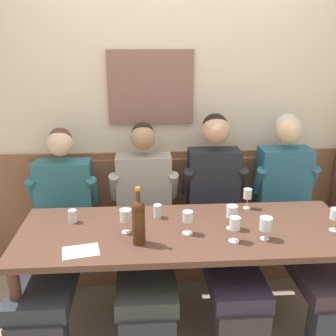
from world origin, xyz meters
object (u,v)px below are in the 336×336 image
(wall_bench, at_px, (176,239))
(wine_glass_mid_right, at_px, (336,215))
(wine_glass_center_rear, at_px, (248,195))
(wine_glass_mid_left, at_px, (126,217))
(wine_glass_near_bucket, at_px, (266,225))
(water_tumbler_left, at_px, (158,211))
(wine_glass_by_bottle, at_px, (187,218))
(water_tumbler_right, at_px, (73,216))
(wine_glass_left_end, at_px, (232,213))
(wine_bottle_clear_water, at_px, (139,220))
(dining_table, at_px, (186,240))
(person_center_right_seat, at_px, (220,213))
(person_left_seat, at_px, (57,229))
(person_right_seat, at_px, (145,223))
(wine_glass_right_end, at_px, (235,225))
(person_center_left_seat, at_px, (296,212))

(wall_bench, distance_m, wine_glass_mid_right, 1.35)
(wine_glass_center_rear, bearing_deg, wine_glass_mid_left, -159.97)
(wine_glass_near_bucket, distance_m, water_tumbler_left, 0.74)
(wine_glass_by_bottle, height_order, water_tumbler_right, wine_glass_by_bottle)
(wall_bench, height_order, wine_glass_left_end, wall_bench)
(wine_glass_left_end, height_order, water_tumbler_left, wine_glass_left_end)
(wine_bottle_clear_water, relative_size, wine_glass_mid_right, 2.42)
(dining_table, distance_m, water_tumbler_right, 0.78)
(wine_glass_mid_left, relative_size, water_tumbler_left, 1.68)
(wine_glass_center_rear, bearing_deg, water_tumbler_right, -173.22)
(wine_glass_by_bottle, xyz_separation_m, wine_glass_mid_left, (-0.39, 0.04, -0.00))
(person_center_right_seat, height_order, wine_glass_center_rear, person_center_right_seat)
(person_left_seat, height_order, person_right_seat, person_right_seat)
(person_center_right_seat, relative_size, wine_glass_right_end, 8.50)
(dining_table, height_order, wine_glass_center_rear, wine_glass_center_rear)
(wine_bottle_clear_water, relative_size, water_tumbler_left, 3.89)
(person_center_right_seat, height_order, wine_glass_mid_right, person_center_right_seat)
(wine_glass_mid_right, bearing_deg, person_right_seat, 161.49)
(wine_glass_center_rear, relative_size, water_tumbler_right, 1.70)
(wine_bottle_clear_water, distance_m, wine_glass_center_rear, 0.91)
(dining_table, height_order, wine_glass_mid_right, wine_glass_mid_right)
(wine_glass_by_bottle, bearing_deg, person_center_left_seat, 25.38)
(person_right_seat, height_order, water_tumbler_right, person_right_seat)
(person_center_left_seat, xyz_separation_m, wine_glass_near_bucket, (-0.41, -0.52, 0.17))
(person_left_seat, bearing_deg, water_tumbler_right, -46.91)
(wine_glass_right_end, xyz_separation_m, wine_glass_left_end, (0.02, 0.17, 0.00))
(wall_bench, distance_m, wine_glass_center_rear, 0.83)
(dining_table, xyz_separation_m, wine_glass_near_bucket, (0.47, -0.16, 0.18))
(wine_glass_by_bottle, bearing_deg, person_right_seat, 124.68)
(water_tumbler_left, bearing_deg, wall_bench, 70.27)
(wine_glass_by_bottle, bearing_deg, wine_glass_center_rear, 36.77)
(dining_table, distance_m, person_right_seat, 0.42)
(wine_bottle_clear_water, height_order, wine_glass_left_end, wine_bottle_clear_water)
(person_right_seat, relative_size, person_center_left_seat, 0.96)
(wine_glass_mid_right, bearing_deg, dining_table, 175.08)
(wine_bottle_clear_water, height_order, wine_glass_right_end, wine_bottle_clear_water)
(person_left_seat, xyz_separation_m, wine_glass_left_end, (1.20, -0.33, 0.24))
(water_tumbler_left, bearing_deg, wine_glass_right_end, -39.27)
(person_left_seat, bearing_deg, water_tumbler_left, -9.69)
(wall_bench, xyz_separation_m, wine_glass_mid_right, (0.95, -0.77, 0.56))
(person_left_seat, bearing_deg, wine_glass_left_end, -15.19)
(wine_glass_center_rear, relative_size, water_tumbler_left, 1.61)
(dining_table, height_order, wine_glass_mid_left, wine_glass_mid_left)
(person_right_seat, distance_m, wine_glass_near_bucket, 0.91)
(person_left_seat, distance_m, person_center_left_seat, 1.78)
(wall_bench, xyz_separation_m, person_center_left_seat, (0.88, -0.33, 0.37))
(wine_glass_center_rear, xyz_separation_m, water_tumbler_left, (-0.66, -0.11, -0.06))
(wine_glass_mid_left, bearing_deg, wine_glass_right_end, -13.78)
(person_center_right_seat, distance_m, water_tumbler_right, 1.08)
(person_left_seat, xyz_separation_m, wine_glass_right_end, (1.18, -0.49, 0.24))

